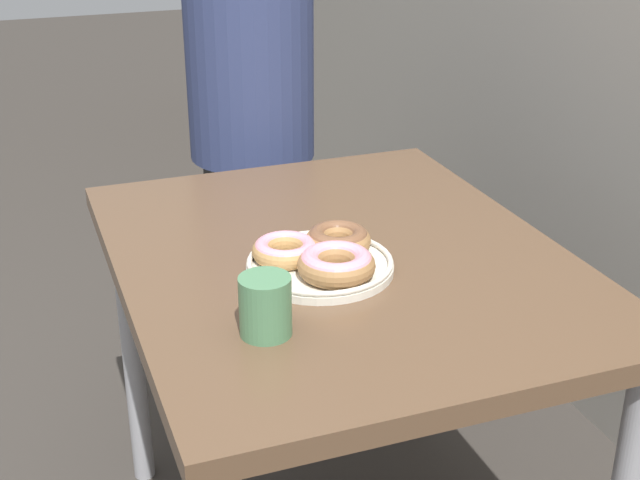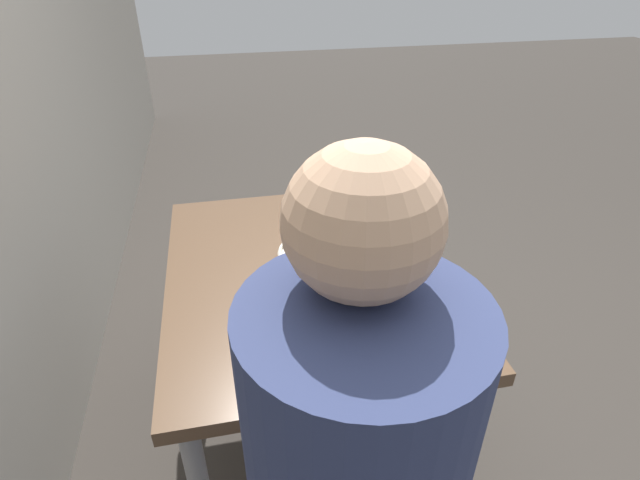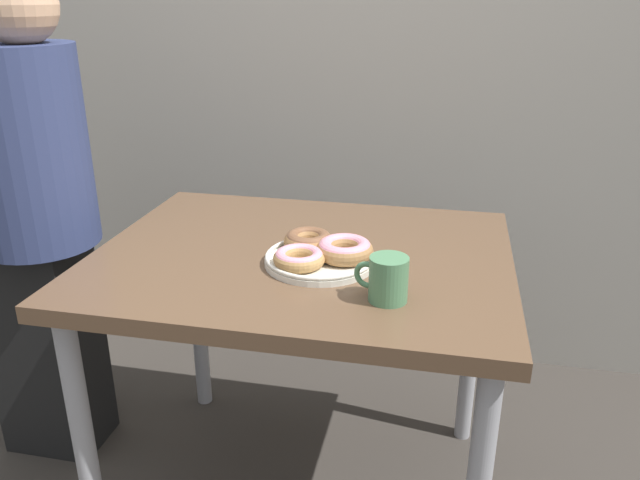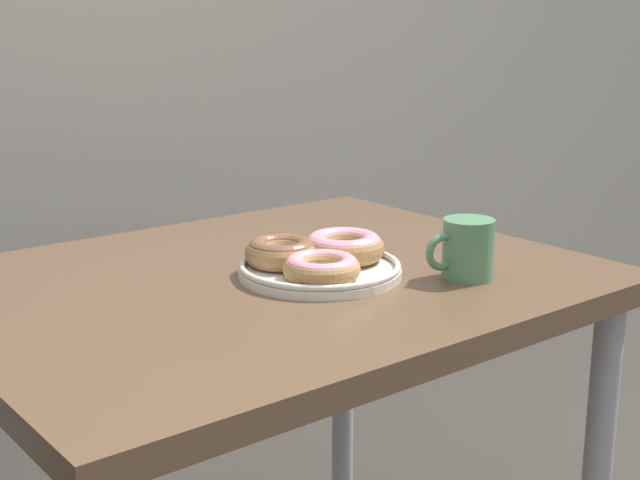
{
  "view_description": "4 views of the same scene",
  "coord_description": "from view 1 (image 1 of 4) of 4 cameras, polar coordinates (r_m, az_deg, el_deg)",
  "views": [
    {
      "loc": [
        1.38,
        -0.29,
        1.45
      ],
      "look_at": [
        0.06,
        0.2,
        0.81
      ],
      "focal_mm": 50.0,
      "sensor_mm": 36.0,
      "label": 1
    },
    {
      "loc": [
        -1.2,
        0.46,
        1.61
      ],
      "look_at": [
        0.06,
        0.2,
        0.81
      ],
      "focal_mm": 28.0,
      "sensor_mm": 36.0,
      "label": 2
    },
    {
      "loc": [
        0.34,
        -1.11,
        1.34
      ],
      "look_at": [
        0.06,
        0.2,
        0.81
      ],
      "focal_mm": 35.0,
      "sensor_mm": 36.0,
      "label": 3
    },
    {
      "loc": [
        -0.79,
        -0.87,
        1.16
      ],
      "look_at": [
        0.06,
        0.2,
        0.81
      ],
      "focal_mm": 50.0,
      "sensor_mm": 36.0,
      "label": 4
    }
  ],
  "objects": [
    {
      "name": "dining_table",
      "position": [
        1.68,
        1.27,
        -3.53
      ],
      "size": [
        1.01,
        0.8,
        0.75
      ],
      "color": "brown",
      "rests_on": "ground_plane"
    },
    {
      "name": "person_figure",
      "position": [
        2.35,
        -4.43,
        7.04
      ],
      "size": [
        0.35,
        0.32,
        1.42
      ],
      "color": "black",
      "rests_on": "ground_plane"
    },
    {
      "name": "coffee_mug",
      "position": [
        1.36,
        -3.52,
        -4.14
      ],
      "size": [
        0.12,
        0.08,
        0.1
      ],
      "color": "#4C7F56",
      "rests_on": "dining_table"
    },
    {
      "name": "donut_plate",
      "position": [
        1.56,
        0.13,
        -1.06
      ],
      "size": [
        0.27,
        0.26,
        0.06
      ],
      "color": "silver",
      "rests_on": "dining_table"
    }
  ]
}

